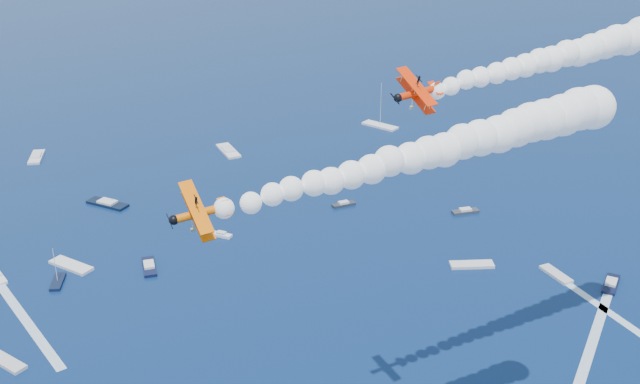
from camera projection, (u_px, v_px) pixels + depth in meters
biplane_lead at (418, 93)px, 104.22m from camera, size 7.62×9.33×8.22m
biplane_trail at (200, 213)px, 84.88m from camera, size 7.36×9.26×7.92m
smoke_trail_lead at (579, 51)px, 115.97m from camera, size 58.00×6.66×10.36m
smoke_trail_trail at (428, 152)px, 95.32m from camera, size 58.32×12.74×10.36m
spectator_boats at (160, 232)px, 197.73m from camera, size 217.86×157.01×0.70m
boat_wakes at (416, 331)px, 158.37m from camera, size 117.33×99.07×0.04m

